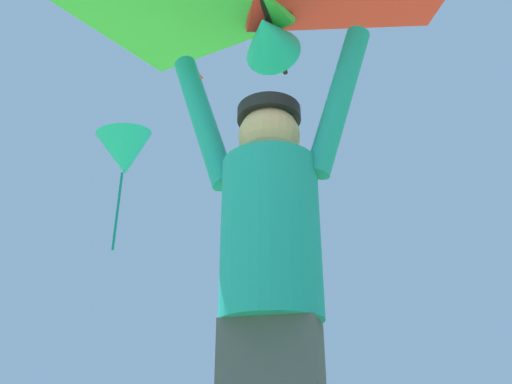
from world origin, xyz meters
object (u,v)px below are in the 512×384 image
Objects in this scene: distant_kite_red_mid_left at (193,77)px; distant_kite_teal_low_right at (125,154)px; kite_flyer_person at (271,285)px; distant_kite_magenta_high_right at (176,37)px.

distant_kite_teal_low_right is (0.41, -14.64, -13.61)m from distant_kite_red_mid_left.
kite_flyer_person is 1.73× the size of distant_kite_red_mid_left.
kite_flyer_person is 30.69m from distant_kite_red_mid_left.
distant_kite_red_mid_left reaches higher than distant_kite_magenta_high_right.
distant_kite_teal_low_right is at bearing -85.86° from distant_kite_magenta_high_right.
distant_kite_teal_low_right is at bearing -88.41° from distant_kite_red_mid_left.
kite_flyer_person is 11.07m from distant_kite_teal_low_right.
distant_kite_red_mid_left reaches higher than kite_flyer_person.
distant_kite_teal_low_right is at bearing 108.35° from kite_flyer_person.
distant_kite_red_mid_left is (-3.42, 23.73, 19.16)m from kite_flyer_person.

